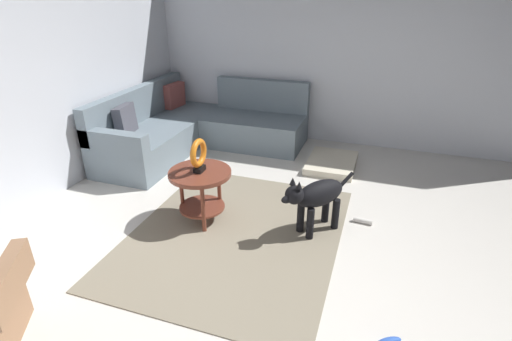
{
  "coord_description": "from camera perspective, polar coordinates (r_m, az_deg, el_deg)",
  "views": [
    {
      "loc": [
        -2.7,
        -0.47,
        2.14
      ],
      "look_at": [
        0.45,
        0.6,
        0.55
      ],
      "focal_mm": 27.35,
      "sensor_mm": 36.0,
      "label": 1
    }
  ],
  "objects": [
    {
      "name": "wall_right",
      "position": [
        5.71,
        14.49,
        16.85
      ],
      "size": [
        0.12,
        6.0,
        2.7
      ],
      "primitive_type": "cube",
      "color": "silver",
      "rests_on": "ground_plane"
    },
    {
      "name": "side_table",
      "position": [
        3.79,
        -8.12,
        -1.78
      ],
      "size": [
        0.6,
        0.6,
        0.54
      ],
      "color": "brown",
      "rests_on": "ground_plane"
    },
    {
      "name": "area_rug",
      "position": [
        3.75,
        -2.96,
        -9.21
      ],
      "size": [
        2.3,
        1.9,
        0.01
      ],
      "primitive_type": "cube",
      "color": "gray",
      "rests_on": "ground_plane"
    },
    {
      "name": "wall_back",
      "position": [
        4.42,
        -32.98,
        11.25
      ],
      "size": [
        6.0,
        0.12,
        2.7
      ],
      "primitive_type": "cube",
      "color": "silver",
      "rests_on": "ground_plane"
    },
    {
      "name": "torus_sculpture",
      "position": [
        3.67,
        -8.4,
        2.31
      ],
      "size": [
        0.28,
        0.08,
        0.33
      ],
      "color": "black",
      "rests_on": "side_table"
    },
    {
      "name": "sectional_couch",
      "position": [
        5.62,
        -8.77,
        6.03
      ],
      "size": [
        2.2,
        2.25,
        0.88
      ],
      "color": "slate",
      "rests_on": "ground_plane"
    },
    {
      "name": "dog_bed_mat",
      "position": [
        5.16,
        11.0,
        1.09
      ],
      "size": [
        0.8,
        0.6,
        0.09
      ],
      "primitive_type": "cube",
      "color": "beige",
      "rests_on": "ground_plane"
    },
    {
      "name": "ground_plane",
      "position": [
        3.51,
        7.12,
        -13.32
      ],
      "size": [
        6.0,
        6.0,
        0.1
      ],
      "primitive_type": "cube",
      "color": "silver"
    },
    {
      "name": "dog",
      "position": [
        3.63,
        8.79,
        -3.84
      ],
      "size": [
        0.69,
        0.57,
        0.63
      ],
      "rotation": [
        0.0,
        0.0,
        0.89
      ],
      "color": "black",
      "rests_on": "ground_plane"
    },
    {
      "name": "dog_toy_rope",
      "position": [
        4.03,
        15.35,
        -7.11
      ],
      "size": [
        0.06,
        0.19,
        0.05
      ],
      "primitive_type": "cylinder",
      "rotation": [
        0.0,
        1.57,
        1.5
      ],
      "color": "silver",
      "rests_on": "ground_plane"
    }
  ]
}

